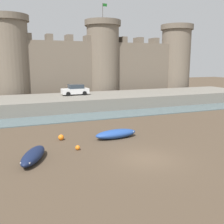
{
  "coord_description": "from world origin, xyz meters",
  "views": [
    {
      "loc": [
        -8.86,
        -15.5,
        6.79
      ],
      "look_at": [
        -0.62,
        5.24,
        2.5
      ],
      "focal_mm": 42.0,
      "sensor_mm": 36.0,
      "label": 1
    }
  ],
  "objects": [
    {
      "name": "castle",
      "position": [
        -0.0,
        31.96,
        6.45
      ],
      "size": [
        55.67,
        6.67,
        17.28
      ],
      "color": "#706354",
      "rests_on": "ground"
    },
    {
      "name": "car_quay_east",
      "position": [
        0.7,
        23.83,
        2.53
      ],
      "size": [
        4.13,
        1.93,
        1.62
      ],
      "color": "silver",
      "rests_on": "quay_road"
    },
    {
      "name": "rowboat_near_channel_right",
      "position": [
        -0.1,
        5.57,
        0.41
      ],
      "size": [
        4.05,
        1.68,
        0.79
      ],
      "color": "#234793",
      "rests_on": "ground"
    },
    {
      "name": "quay_road",
      "position": [
        0.0,
        22.6,
        0.88
      ],
      "size": [
        61.0,
        10.0,
        1.76
      ],
      "primitive_type": "cube",
      "color": "slate",
      "rests_on": "ground"
    },
    {
      "name": "mooring_buoy_off_centre",
      "position": [
        -4.13,
        3.67,
        0.19
      ],
      "size": [
        0.38,
        0.38,
        0.38
      ],
      "primitive_type": "sphere",
      "color": "orange",
      "rests_on": "ground"
    },
    {
      "name": "water_channel",
      "position": [
        0.0,
        15.35,
        0.05
      ],
      "size": [
        80.0,
        4.5,
        0.1
      ],
      "primitive_type": "cube",
      "color": "slate",
      "rests_on": "ground"
    },
    {
      "name": "ground_plane",
      "position": [
        0.0,
        0.0,
        0.0
      ],
      "size": [
        160.0,
        160.0,
        0.0
      ],
      "primitive_type": "plane",
      "color": "#4C3D2D"
    },
    {
      "name": "rowboat_midflat_left",
      "position": [
        -7.58,
        2.54,
        0.41
      ],
      "size": [
        2.57,
        3.97,
        0.79
      ],
      "color": "#141E3D",
      "rests_on": "ground"
    },
    {
      "name": "mooring_buoy_near_channel",
      "position": [
        -4.84,
        6.77,
        0.25
      ],
      "size": [
        0.51,
        0.51,
        0.51
      ],
      "primitive_type": "sphere",
      "color": "orange",
      "rests_on": "ground"
    }
  ]
}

